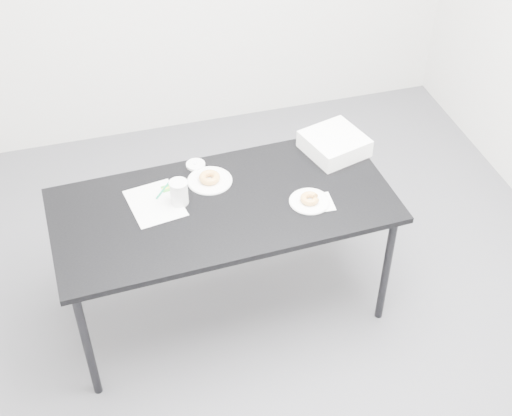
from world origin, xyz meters
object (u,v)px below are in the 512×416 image
object	(u,v)px
scorecard	(155,203)
plate_near	(310,201)
table	(224,212)
coffee_cup	(179,192)
plate_far	(210,181)
donut_near	(310,199)
pen	(163,190)
donut_far	(210,177)
bakery_box	(334,144)

from	to	relation	value
scorecard	plate_near	distance (m)	0.77
table	coffee_cup	world-z (taller)	coffee_cup
table	scorecard	world-z (taller)	scorecard
scorecard	plate_far	world-z (taller)	plate_far
donut_near	plate_far	xyz separation A→B (m)	(-0.44, 0.30, -0.02)
table	pen	bearing A→B (deg)	144.40
plate_near	donut_far	distance (m)	0.53
donut_near	plate_far	size ratio (longest dim) A/B	0.41
pen	plate_near	world-z (taller)	pen
table	plate_near	size ratio (longest dim) A/B	8.49
scorecard	donut_near	xyz separation A→B (m)	(0.74, -0.20, 0.02)
scorecard	plate_near	size ratio (longest dim) A/B	1.52
scorecard	coffee_cup	size ratio (longest dim) A/B	2.36
scorecard	bakery_box	xyz separation A→B (m)	(1.00, 0.16, 0.05)
donut_far	table	bearing A→B (deg)	-82.49
plate_near	plate_far	bearing A→B (deg)	145.97
plate_far	bakery_box	xyz separation A→B (m)	(0.70, 0.07, 0.05)
scorecard	donut_near	bearing A→B (deg)	-24.32
plate_far	bakery_box	size ratio (longest dim) A/B	0.79
donut_near	bakery_box	bearing A→B (deg)	54.02
table	scorecard	distance (m)	0.34
scorecard	plate_far	bearing A→B (deg)	8.51
plate_near	coffee_cup	bearing A→B (deg)	164.38
table	donut_far	xyz separation A→B (m)	(-0.02, 0.19, 0.08)
plate_far	coffee_cup	world-z (taller)	coffee_cup
plate_near	bakery_box	size ratio (longest dim) A/B	0.69
table	donut_far	distance (m)	0.21
plate_near	plate_far	xyz separation A→B (m)	(-0.44, 0.30, -0.00)
scorecard	pen	xyz separation A→B (m)	(0.06, 0.08, 0.01)
table	donut_near	bearing A→B (deg)	-17.17
plate_far	coffee_cup	xyz separation A→B (m)	(-0.18, -0.12, 0.06)
donut_near	pen	bearing A→B (deg)	157.43
donut_far	donut_near	bearing A→B (deg)	-34.03
bakery_box	scorecard	bearing A→B (deg)	173.44
scorecard	plate_far	xyz separation A→B (m)	(0.30, 0.10, 0.00)
plate_far	coffee_cup	bearing A→B (deg)	-145.58
table	donut_near	size ratio (longest dim) A/B	18.08
coffee_cup	bakery_box	bearing A→B (deg)	12.16
plate_far	coffee_cup	size ratio (longest dim) A/B	1.76
table	donut_near	distance (m)	0.44
donut_near	plate_near	bearing A→B (deg)	0.00
pen	plate_far	world-z (taller)	pen
plate_near	plate_far	size ratio (longest dim) A/B	0.88
coffee_cup	plate_near	bearing A→B (deg)	-15.62
pen	plate_far	size ratio (longest dim) A/B	0.62
scorecard	plate_far	distance (m)	0.32
pen	plate_far	xyz separation A→B (m)	(0.24, 0.01, -0.00)
pen	donut_far	distance (m)	0.24
table	bakery_box	bearing A→B (deg)	18.11
donut_far	coffee_cup	world-z (taller)	coffee_cup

